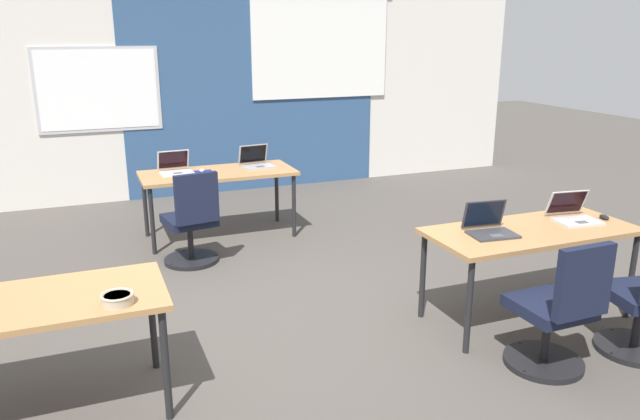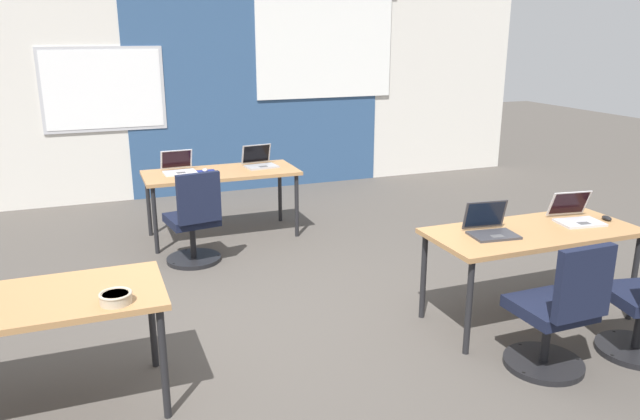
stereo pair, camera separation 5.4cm
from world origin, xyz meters
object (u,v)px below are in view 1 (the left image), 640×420
(desk_far_center, at_px, (218,177))
(chair_near_right_inner, at_px, (557,317))
(mouse_far_left, at_px, (202,170))
(snack_bowl, at_px, (117,298))
(mouse_near_right_end, at_px, (604,217))
(laptop_far_right, at_px, (257,162))
(laptop_near_right_end, at_px, (574,215))
(desk_near_right, at_px, (531,236))
(chair_far_left, at_px, (192,226))
(desk_near_left, at_px, (16,313))
(laptop_far_left, at_px, (176,168))
(laptop_near_right_inner, at_px, (490,227))

(desk_far_center, xyz_separation_m, chair_near_right_inner, (1.40, -3.50, -0.28))
(mouse_far_left, distance_m, snack_bowl, 3.22)
(mouse_near_right_end, bearing_deg, mouse_far_left, 132.68)
(laptop_far_right, bearing_deg, laptop_near_right_end, -65.04)
(mouse_near_right_end, height_order, snack_bowl, snack_bowl)
(desk_far_center, xyz_separation_m, mouse_far_left, (-0.16, 0.02, 0.08))
(desk_near_right, relative_size, chair_far_left, 1.74)
(desk_near_left, height_order, laptop_far_left, laptop_far_left)
(desk_near_left, distance_m, laptop_near_right_inner, 3.13)
(laptop_far_left, distance_m, snack_bowl, 3.23)
(mouse_far_left, bearing_deg, laptop_far_left, 162.78)
(laptop_far_left, bearing_deg, snack_bowl, -107.22)
(laptop_far_left, distance_m, mouse_far_left, 0.27)
(laptop_near_right_inner, height_order, chair_near_right_inner, laptop_near_right_inner)
(laptop_near_right_end, relative_size, mouse_near_right_end, 3.36)
(chair_near_right_inner, bearing_deg, snack_bowl, -11.00)
(laptop_far_right, distance_m, laptop_near_right_end, 3.33)
(laptop_far_right, distance_m, mouse_near_right_end, 3.52)
(laptop_near_right_end, xyz_separation_m, mouse_near_right_end, (0.26, -0.06, -0.03))
(laptop_far_right, xyz_separation_m, mouse_near_right_end, (2.00, -2.89, -0.03))
(desk_far_center, bearing_deg, chair_far_left, -120.60)
(laptop_far_right, bearing_deg, snack_bowl, -124.98)
(desk_near_left, distance_m, laptop_far_right, 3.62)
(mouse_far_left, distance_m, mouse_near_right_end, 3.85)
(desk_near_left, bearing_deg, mouse_near_right_end, -0.15)
(chair_far_left, height_order, mouse_near_right_end, chair_far_left)
(desk_near_left, bearing_deg, chair_near_right_inner, -12.49)
(laptop_near_right_inner, bearing_deg, desk_far_center, 122.92)
(chair_near_right_inner, xyz_separation_m, mouse_far_left, (-1.56, 3.52, 0.36))
(mouse_near_right_end, bearing_deg, desk_near_right, 179.08)
(mouse_near_right_end, bearing_deg, laptop_near_right_inner, 177.99)
(desk_near_right, height_order, laptop_far_left, laptop_far_left)
(desk_near_left, xyz_separation_m, laptop_near_right_end, (3.94, 0.05, 0.11))
(chair_near_right_inner, height_order, laptop_far_right, laptop_far_right)
(laptop_far_right, bearing_deg, chair_far_left, -144.16)
(chair_near_right_inner, height_order, mouse_far_left, chair_near_right_inner)
(laptop_near_right_end, bearing_deg, mouse_near_right_end, -5.14)
(desk_near_right, distance_m, laptop_near_right_end, 0.46)
(desk_near_right, xyz_separation_m, snack_bowl, (-2.98, -0.22, 0.10))
(chair_far_left, bearing_deg, snack_bowl, 61.60)
(mouse_near_right_end, bearing_deg, laptop_far_left, 134.58)
(mouse_near_right_end, bearing_deg, laptop_far_right, 124.65)
(desk_near_right, xyz_separation_m, chair_far_left, (-2.17, 2.08, -0.28))
(desk_near_right, bearing_deg, snack_bowl, -175.68)
(laptop_far_right, relative_size, snack_bowl, 2.04)
(desk_far_center, xyz_separation_m, chair_far_left, (-0.42, -0.72, -0.28))
(laptop_far_left, bearing_deg, laptop_near_right_inner, -60.63)
(desk_far_center, height_order, laptop_far_right, laptop_far_right)
(desk_near_right, height_order, laptop_near_right_end, laptop_near_right_end)
(mouse_far_left, xyz_separation_m, laptop_far_right, (0.61, 0.06, 0.03))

